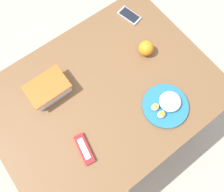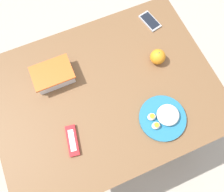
% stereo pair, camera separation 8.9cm
% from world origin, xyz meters
% --- Properties ---
extents(ground_plane, '(10.00, 10.00, 0.00)m').
position_xyz_m(ground_plane, '(0.00, 0.00, 0.00)').
color(ground_plane, '#B2A899').
extents(table, '(1.20, 0.90, 0.74)m').
position_xyz_m(table, '(0.00, 0.00, 0.67)').
color(table, brown).
rests_on(table, ground_plane).
extents(food_container, '(0.21, 0.15, 0.08)m').
position_xyz_m(food_container, '(-0.22, 0.18, 0.78)').
color(food_container, white).
rests_on(food_container, table).
extents(orange_fruit, '(0.08, 0.08, 0.08)m').
position_xyz_m(orange_fruit, '(0.34, 0.06, 0.79)').
color(orange_fruit, orange).
rests_on(orange_fruit, table).
extents(rice_plate, '(0.24, 0.24, 0.06)m').
position_xyz_m(rice_plate, '(0.22, -0.25, 0.76)').
color(rice_plate, teal).
rests_on(rice_plate, table).
extents(candy_bar, '(0.07, 0.16, 0.02)m').
position_xyz_m(candy_bar, '(-0.25, -0.17, 0.75)').
color(candy_bar, red).
rests_on(candy_bar, table).
extents(cell_phone, '(0.10, 0.15, 0.01)m').
position_xyz_m(cell_phone, '(0.42, 0.31, 0.75)').
color(cell_phone, '#ADADB2').
rests_on(cell_phone, table).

